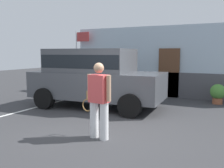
{
  "coord_description": "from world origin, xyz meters",
  "views": [
    {
      "loc": [
        3.04,
        -5.08,
        1.93
      ],
      "look_at": [
        -0.22,
        1.2,
        1.05
      ],
      "focal_mm": 40.97,
      "sensor_mm": 36.0,
      "label": 1
    }
  ],
  "objects_px": {
    "potted_plant_by_porch": "(218,93)",
    "flag_pole": "(80,50)",
    "tennis_player_man": "(99,100)",
    "parked_suv": "(94,75)"
  },
  "relations": [
    {
      "from": "parked_suv",
      "to": "flag_pole",
      "type": "relative_size",
      "value": 1.6
    },
    {
      "from": "parked_suv",
      "to": "potted_plant_by_porch",
      "type": "bearing_deg",
      "value": 29.32
    },
    {
      "from": "potted_plant_by_porch",
      "to": "flag_pole",
      "type": "xyz_separation_m",
      "value": [
        -6.53,
        0.44,
        1.64
      ]
    },
    {
      "from": "tennis_player_man",
      "to": "flag_pole",
      "type": "relative_size",
      "value": 0.57
    },
    {
      "from": "potted_plant_by_porch",
      "to": "flag_pole",
      "type": "relative_size",
      "value": 0.25
    },
    {
      "from": "parked_suv",
      "to": "potted_plant_by_porch",
      "type": "xyz_separation_m",
      "value": [
        3.85,
        2.57,
        -0.73
      ]
    },
    {
      "from": "potted_plant_by_porch",
      "to": "flag_pole",
      "type": "distance_m",
      "value": 6.75
    },
    {
      "from": "parked_suv",
      "to": "flag_pole",
      "type": "height_order",
      "value": "flag_pole"
    },
    {
      "from": "tennis_player_man",
      "to": "potted_plant_by_porch",
      "type": "bearing_deg",
      "value": -102.43
    },
    {
      "from": "parked_suv",
      "to": "potted_plant_by_porch",
      "type": "distance_m",
      "value": 4.69
    }
  ]
}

